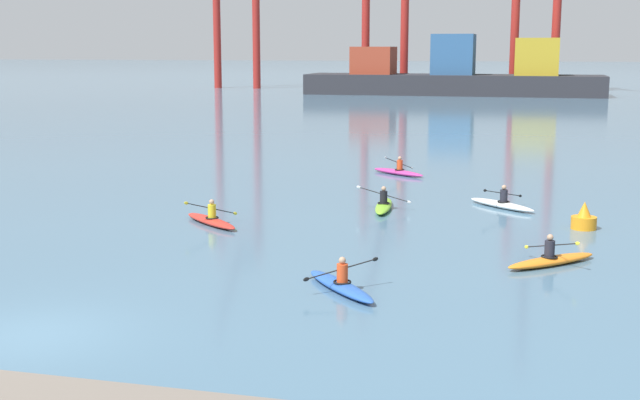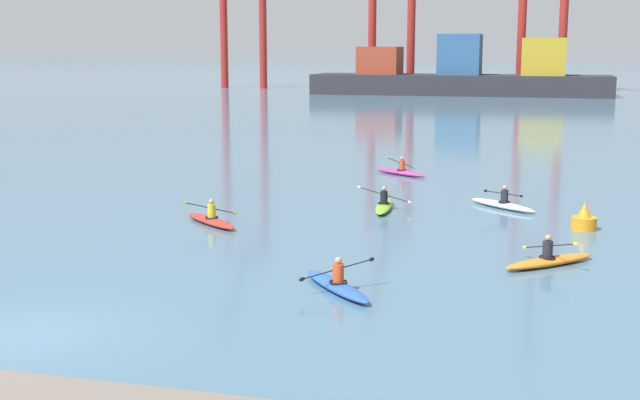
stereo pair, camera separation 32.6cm
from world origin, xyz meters
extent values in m
plane|color=#476B84|center=(0.00, 0.00, 0.00)|extent=(800.00, 800.00, 0.00)
cube|color=#28282D|center=(-0.06, 101.86, 1.38)|extent=(40.40, 8.94, 2.76)
cube|color=#993823|center=(-11.18, 101.86, 4.65)|extent=(5.66, 6.26, 3.79)
cube|color=#2D5684|center=(-0.06, 101.86, 5.50)|extent=(5.66, 6.26, 5.48)
cube|color=#B29323|center=(11.05, 101.86, 5.22)|extent=(5.66, 6.26, 4.93)
cylinder|color=maroon|center=(-38.73, 112.82, 13.74)|extent=(1.20, 1.20, 27.48)
cylinder|color=maroon|center=(-32.14, 112.82, 13.74)|extent=(1.20, 1.20, 27.48)
cylinder|color=maroon|center=(-13.97, 110.03, 11.05)|extent=(1.20, 1.20, 22.10)
cylinder|color=maroon|center=(-8.11, 110.03, 11.05)|extent=(1.20, 1.20, 22.10)
cylinder|color=maroon|center=(7.87, 108.32, 12.89)|extent=(1.20, 1.20, 25.79)
cylinder|color=maroon|center=(13.50, 108.32, 12.89)|extent=(1.20, 1.20, 25.79)
cylinder|color=orange|center=(12.72, 14.82, 0.23)|extent=(0.90, 0.90, 0.45)
cone|color=orange|center=(12.72, 14.82, 0.73)|extent=(0.50, 0.50, 0.55)
ellipsoid|color=#7ABC2D|center=(5.13, 16.76, 0.13)|extent=(0.89, 3.44, 0.26)
torus|color=black|center=(5.13, 16.66, 0.27)|extent=(0.53, 0.53, 0.05)
cylinder|color=black|center=(5.13, 16.66, 0.51)|extent=(0.30, 0.30, 0.50)
sphere|color=tan|center=(5.13, 16.66, 0.86)|extent=(0.19, 0.19, 0.19)
cylinder|color=black|center=(5.13, 16.71, 0.61)|extent=(2.03, 0.21, 0.58)
ellipsoid|color=silver|center=(4.12, 16.62, 0.88)|extent=(0.21, 0.06, 0.15)
ellipsoid|color=silver|center=(6.14, 16.79, 0.34)|extent=(0.21, 0.06, 0.15)
ellipsoid|color=orange|center=(11.51, 9.29, 0.13)|extent=(2.87, 2.79, 0.26)
torus|color=black|center=(11.43, 9.22, 0.27)|extent=(0.69, 0.69, 0.05)
cylinder|color=#23232D|center=(11.43, 9.22, 0.51)|extent=(0.30, 0.30, 0.50)
sphere|color=tan|center=(11.43, 9.22, 0.86)|extent=(0.19, 0.19, 0.19)
cylinder|color=black|center=(11.47, 9.25, 0.61)|extent=(1.44, 1.49, 0.56)
ellipsoid|color=yellow|center=(10.77, 9.98, 0.35)|extent=(0.17, 0.17, 0.15)
ellipsoid|color=yellow|center=(12.18, 8.52, 0.87)|extent=(0.17, 0.17, 0.15)
ellipsoid|color=red|center=(-0.53, 12.29, 0.13)|extent=(2.99, 2.65, 0.26)
torus|color=black|center=(-0.46, 12.23, 0.27)|extent=(0.69, 0.69, 0.05)
cylinder|color=gold|center=(-0.46, 12.23, 0.51)|extent=(0.30, 0.30, 0.50)
sphere|color=tan|center=(-0.46, 12.23, 0.86)|extent=(0.19, 0.19, 0.19)
cylinder|color=black|center=(-0.50, 12.26, 0.61)|extent=(1.33, 1.57, 0.64)
ellipsoid|color=yellow|center=(-1.14, 11.49, 0.92)|extent=(0.16, 0.18, 0.16)
ellipsoid|color=yellow|center=(0.15, 13.03, 0.30)|extent=(0.16, 0.18, 0.16)
ellipsoid|color=silver|center=(9.71, 18.23, 0.13)|extent=(2.95, 2.69, 0.26)
torus|color=black|center=(9.79, 18.17, 0.27)|extent=(0.69, 0.69, 0.05)
cylinder|color=#23232D|center=(9.79, 18.17, 0.51)|extent=(0.30, 0.30, 0.50)
sphere|color=tan|center=(9.79, 18.17, 0.86)|extent=(0.19, 0.19, 0.19)
cylinder|color=black|center=(9.75, 18.20, 0.61)|extent=(1.39, 1.57, 0.46)
ellipsoid|color=black|center=(9.07, 17.42, 0.82)|extent=(0.16, 0.18, 0.14)
ellipsoid|color=black|center=(10.43, 18.97, 0.40)|extent=(0.16, 0.18, 0.14)
ellipsoid|color=#2856B2|center=(5.98, 5.10, 0.13)|extent=(2.68, 2.97, 0.26)
torus|color=black|center=(6.05, 5.02, 0.27)|extent=(0.69, 0.69, 0.05)
cylinder|color=#DB471E|center=(6.05, 5.02, 0.51)|extent=(0.30, 0.30, 0.50)
sphere|color=tan|center=(6.05, 5.02, 0.86)|extent=(0.19, 0.19, 0.19)
cylinder|color=black|center=(6.02, 5.06, 0.61)|extent=(1.60, 1.39, 0.34)
ellipsoid|color=black|center=(5.23, 4.38, 0.46)|extent=(0.17, 0.16, 0.13)
ellipsoid|color=black|center=(6.80, 5.74, 0.76)|extent=(0.17, 0.16, 0.13)
ellipsoid|color=#C13384|center=(4.23, 26.18, 0.13)|extent=(3.13, 2.44, 0.26)
torus|color=black|center=(4.32, 26.13, 0.27)|extent=(0.68, 0.68, 0.05)
cylinder|color=#DB471E|center=(4.32, 26.13, 0.51)|extent=(0.30, 0.30, 0.50)
sphere|color=tan|center=(4.32, 26.13, 0.86)|extent=(0.19, 0.19, 0.19)
cylinder|color=black|center=(4.27, 26.15, 0.61)|extent=(1.16, 1.65, 0.74)
ellipsoid|color=silver|center=(3.71, 25.34, 0.97)|extent=(0.15, 0.19, 0.16)
ellipsoid|color=silver|center=(4.84, 26.96, 0.25)|extent=(0.15, 0.19, 0.16)
camera|label=1|loc=(10.75, -16.05, 6.40)|focal=47.21mm
camera|label=2|loc=(11.07, -15.97, 6.40)|focal=47.21mm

